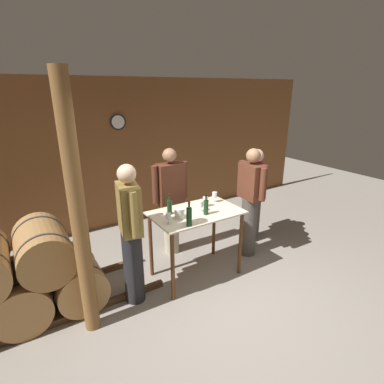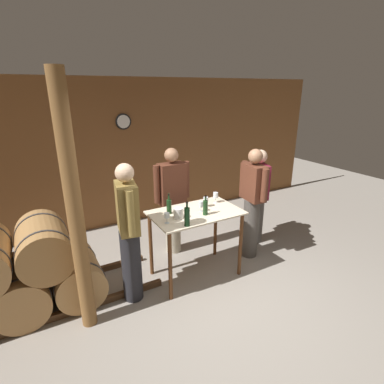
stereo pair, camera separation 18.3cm
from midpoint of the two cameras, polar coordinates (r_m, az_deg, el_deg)
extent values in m
plane|color=gray|center=(3.98, 6.23, -20.04)|extent=(14.00, 14.00, 0.00)
cube|color=brown|center=(5.80, -11.80, 7.27)|extent=(8.40, 0.05, 2.70)
cylinder|color=black|center=(5.58, -14.87, 12.77)|extent=(0.28, 0.03, 0.28)
cylinder|color=white|center=(5.56, -14.82, 12.76)|extent=(0.23, 0.01, 0.23)
cube|color=#4C331E|center=(3.99, -30.08, -22.14)|extent=(3.21, 0.06, 0.08)
cube|color=#4C331E|center=(4.56, -30.66, -16.71)|extent=(3.21, 0.06, 0.08)
cylinder|color=#AD7F4C|center=(4.13, -31.00, -16.46)|extent=(0.58, 0.87, 0.58)
cylinder|color=#38383D|center=(3.91, -30.81, -18.52)|extent=(0.60, 0.03, 0.60)
cylinder|color=#38383D|center=(4.35, -31.17, -14.60)|extent=(0.60, 0.03, 0.60)
cylinder|color=tan|center=(4.14, -22.33, -14.84)|extent=(0.58, 0.87, 0.58)
cylinder|color=#38383D|center=(3.93, -21.56, -16.79)|extent=(0.60, 0.03, 0.60)
cylinder|color=#38383D|center=(4.36, -23.01, -13.09)|extent=(0.60, 0.03, 0.60)
cylinder|color=#9E7242|center=(3.88, -27.74, -9.60)|extent=(0.58, 0.87, 0.58)
cylinder|color=#38383D|center=(3.65, -27.31, -11.38)|extent=(0.60, 0.03, 0.60)
cylinder|color=#38383D|center=(4.11, -28.12, -8.02)|extent=(0.60, 0.03, 0.60)
cube|color=beige|center=(3.98, -0.55, -3.95)|extent=(1.19, 0.74, 0.02)
cylinder|color=#593319|center=(3.73, -5.15, -14.08)|extent=(0.05, 0.05, 0.94)
cylinder|color=#593319|center=(4.25, 7.97, -9.73)|extent=(0.05, 0.05, 0.94)
cylinder|color=#593319|center=(4.22, -9.11, -10.03)|extent=(0.05, 0.05, 0.94)
cylinder|color=#593319|center=(4.68, 3.07, -6.68)|extent=(0.05, 0.05, 0.94)
cylinder|color=brown|center=(3.14, -22.46, -4.09)|extent=(0.16, 0.16, 2.70)
cylinder|color=#193819|center=(3.89, -5.66, -2.91)|extent=(0.07, 0.07, 0.19)
cylinder|color=#193819|center=(3.84, -5.73, -1.02)|extent=(0.02, 0.02, 0.09)
cylinder|color=black|center=(3.83, -5.74, -0.57)|extent=(0.03, 0.03, 0.02)
cylinder|color=black|center=(3.54, -2.04, -4.80)|extent=(0.07, 0.07, 0.23)
cylinder|color=black|center=(3.48, -2.07, -2.50)|extent=(0.02, 0.02, 0.08)
cylinder|color=black|center=(3.47, -2.07, -2.05)|extent=(0.03, 0.03, 0.02)
cylinder|color=#193819|center=(3.86, 1.32, -2.98)|extent=(0.06, 0.06, 0.19)
cylinder|color=#193819|center=(3.81, 1.34, -1.16)|extent=(0.02, 0.02, 0.07)
cylinder|color=black|center=(3.81, 1.34, -0.79)|extent=(0.03, 0.03, 0.02)
cylinder|color=silver|center=(3.66, -5.90, -6.00)|extent=(0.06, 0.06, 0.00)
cylinder|color=silver|center=(3.64, -5.92, -5.48)|extent=(0.01, 0.01, 0.07)
cylinder|color=silver|center=(3.62, -5.96, -4.54)|extent=(0.07, 0.07, 0.06)
cylinder|color=silver|center=(3.99, 0.41, -3.66)|extent=(0.06, 0.06, 0.00)
cylinder|color=silver|center=(3.98, 0.41, -3.21)|extent=(0.01, 0.01, 0.06)
cylinder|color=silver|center=(3.95, 0.42, -2.29)|extent=(0.06, 0.06, 0.07)
cylinder|color=silver|center=(4.15, 1.28, -2.73)|extent=(0.06, 0.06, 0.00)
cylinder|color=silver|center=(4.14, 1.28, -2.21)|extent=(0.01, 0.01, 0.08)
cylinder|color=silver|center=(4.11, 1.29, -1.33)|extent=(0.07, 0.07, 0.06)
cylinder|color=silver|center=(4.31, 3.07, -1.91)|extent=(0.06, 0.06, 0.00)
cylinder|color=silver|center=(4.30, 3.08, -1.43)|extent=(0.01, 0.01, 0.07)
cylinder|color=silver|center=(4.27, 3.10, -0.50)|extent=(0.07, 0.07, 0.07)
cylinder|color=white|center=(3.77, -3.79, -4.07)|extent=(0.12, 0.12, 0.13)
cylinder|color=#4C4742|center=(4.75, 9.62, -6.52)|extent=(0.24, 0.24, 0.94)
cube|color=#592D1E|center=(4.48, 10.14, 1.97)|extent=(0.25, 0.42, 0.53)
sphere|color=#9E7051|center=(4.38, 10.44, 6.83)|extent=(0.21, 0.21, 0.21)
cylinder|color=#592D1E|center=(4.67, 8.31, 3.10)|extent=(0.09, 0.09, 0.48)
cylinder|color=#592D1E|center=(4.29, 12.17, 1.41)|extent=(0.09, 0.09, 0.48)
cylinder|color=#4C4742|center=(5.23, 10.48, -4.89)|extent=(0.24, 0.24, 0.81)
cube|color=maroon|center=(4.99, 10.95, 2.29)|extent=(0.34, 0.45, 0.56)
sphere|color=beige|center=(4.89, 11.25, 6.81)|extent=(0.21, 0.21, 0.21)
cylinder|color=maroon|center=(5.20, 9.91, 3.37)|extent=(0.09, 0.09, 0.50)
cylinder|color=maroon|center=(4.77, 12.14, 1.74)|extent=(0.09, 0.09, 0.50)
cylinder|color=#232328|center=(3.81, -12.48, -13.74)|extent=(0.24, 0.24, 0.94)
cube|color=olive|center=(3.46, -13.37, -3.17)|extent=(0.29, 0.43, 0.58)
sphere|color=beige|center=(3.33, -13.92, 3.41)|extent=(0.21, 0.21, 0.21)
cylinder|color=olive|center=(3.22, -12.66, -4.28)|extent=(0.09, 0.09, 0.52)
cylinder|color=olive|center=(3.68, -14.06, -1.37)|extent=(0.09, 0.09, 0.52)
cylinder|color=#B7AD93|center=(4.80, -5.07, -6.85)|extent=(0.24, 0.24, 0.82)
cube|color=#592D1E|center=(4.52, -5.34, 1.47)|extent=(0.40, 0.22, 0.64)
sphere|color=#9E7051|center=(4.41, -5.52, 6.97)|extent=(0.21, 0.21, 0.21)
cylinder|color=#592D1E|center=(4.63, -2.60, 2.36)|extent=(0.09, 0.09, 0.57)
cylinder|color=#592D1E|center=(4.41, -8.24, 1.33)|extent=(0.09, 0.09, 0.57)
camera|label=1|loc=(0.09, -91.33, -0.46)|focal=28.00mm
camera|label=2|loc=(0.09, 88.67, 0.46)|focal=28.00mm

